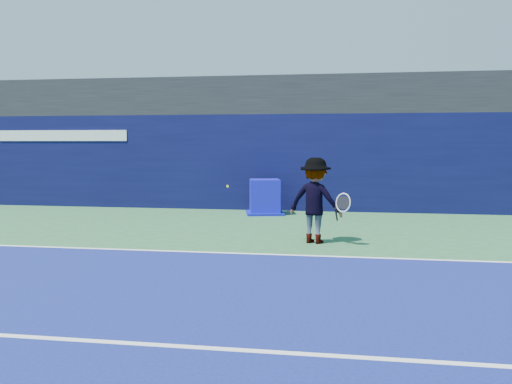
% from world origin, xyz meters
% --- Properties ---
extents(ground, '(80.00, 80.00, 0.00)m').
position_xyz_m(ground, '(0.00, 0.00, 0.00)').
color(ground, '#2D6439').
rests_on(ground, ground).
extents(baseline, '(24.00, 0.10, 0.01)m').
position_xyz_m(baseline, '(0.00, 3.00, 0.01)').
color(baseline, white).
rests_on(baseline, ground).
extents(service_line, '(24.00, 0.10, 0.01)m').
position_xyz_m(service_line, '(0.00, -2.00, 0.01)').
color(service_line, white).
rests_on(service_line, ground).
extents(stadium_band, '(36.00, 3.00, 1.20)m').
position_xyz_m(stadium_band, '(0.00, 11.50, 3.60)').
color(stadium_band, black).
rests_on(stadium_band, back_wall_assembly).
extents(back_wall_assembly, '(36.00, 1.03, 3.00)m').
position_xyz_m(back_wall_assembly, '(-0.00, 10.50, 1.50)').
color(back_wall_assembly, '#090B34').
rests_on(back_wall_assembly, ground).
extents(equipment_cart, '(1.30, 1.30, 1.04)m').
position_xyz_m(equipment_cart, '(-0.09, 9.10, 0.47)').
color(equipment_cart, '#100DBC').
rests_on(equipment_cart, ground).
extents(tennis_player, '(1.41, 0.98, 1.81)m').
position_xyz_m(tennis_player, '(1.71, 4.46, 0.91)').
color(tennis_player, silver).
rests_on(tennis_player, ground).
extents(tennis_ball, '(0.06, 0.06, 0.06)m').
position_xyz_m(tennis_ball, '(-0.39, 5.39, 1.11)').
color(tennis_ball, '#C2E319').
rests_on(tennis_ball, ground).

